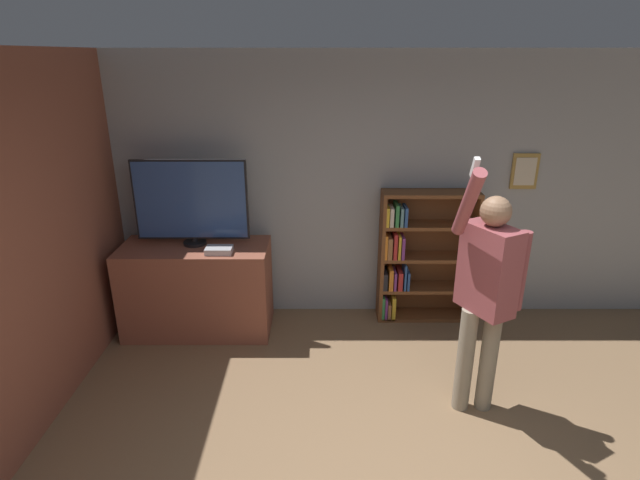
{
  "coord_description": "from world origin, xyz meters",
  "views": [
    {
      "loc": [
        -0.49,
        -1.97,
        2.65
      ],
      "look_at": [
        -0.49,
        1.84,
        1.22
      ],
      "focal_mm": 28.0,
      "sensor_mm": 36.0,
      "label": 1
    }
  ],
  "objects_px": {
    "bookshelf": "(418,258)",
    "game_console": "(220,250)",
    "person": "(487,288)",
    "television": "(192,202)"
  },
  "relations": [
    {
      "from": "game_console",
      "to": "person",
      "type": "bearing_deg",
      "value": -26.09
    },
    {
      "from": "game_console",
      "to": "person",
      "type": "xyz_separation_m",
      "value": [
        2.15,
        -1.05,
        0.12
      ]
    },
    {
      "from": "bookshelf",
      "to": "game_console",
      "type": "bearing_deg",
      "value": -167.66
    },
    {
      "from": "television",
      "to": "person",
      "type": "bearing_deg",
      "value": -27.77
    },
    {
      "from": "game_console",
      "to": "bookshelf",
      "type": "distance_m",
      "value": 2.01
    },
    {
      "from": "bookshelf",
      "to": "person",
      "type": "xyz_separation_m",
      "value": [
        0.2,
        -1.48,
        0.38
      ]
    },
    {
      "from": "person",
      "to": "television",
      "type": "bearing_deg",
      "value": -145.48
    },
    {
      "from": "television",
      "to": "bookshelf",
      "type": "xyz_separation_m",
      "value": [
        2.23,
        0.2,
        -0.66
      ]
    },
    {
      "from": "game_console",
      "to": "bookshelf",
      "type": "height_order",
      "value": "bookshelf"
    },
    {
      "from": "bookshelf",
      "to": "person",
      "type": "distance_m",
      "value": 1.54
    }
  ]
}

